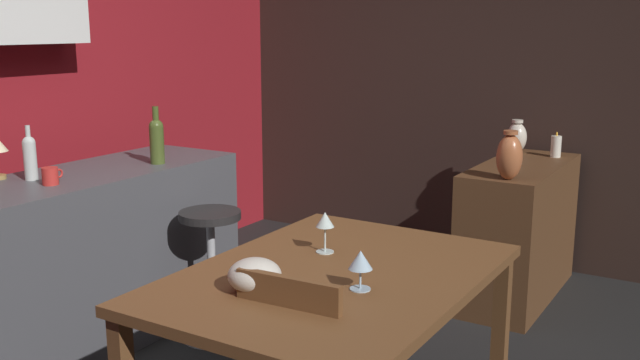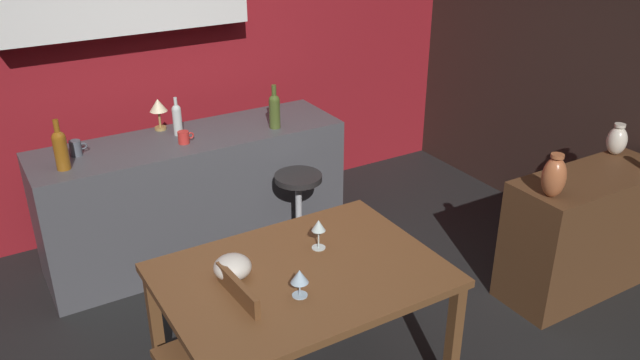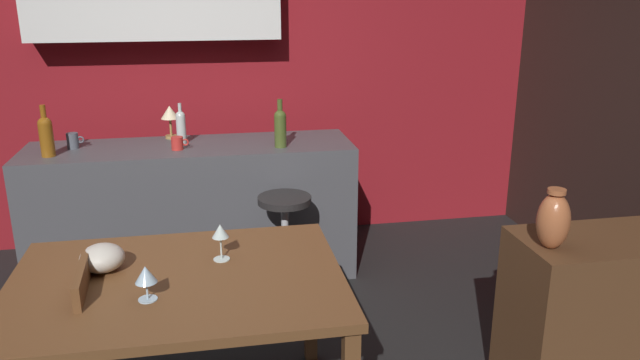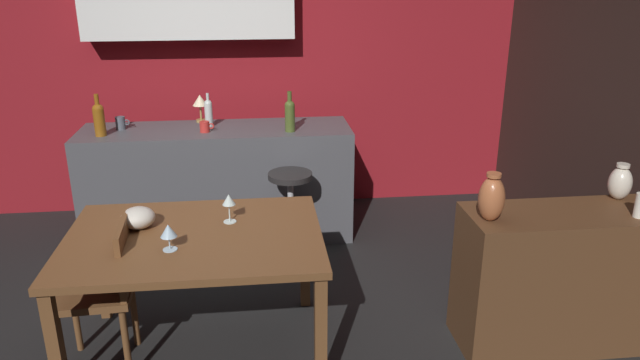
{
  "view_description": "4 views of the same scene",
  "coord_description": "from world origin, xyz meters",
  "px_view_note": "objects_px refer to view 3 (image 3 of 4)",
  "views": [
    {
      "loc": [
        -2.3,
        -1.46,
        1.63
      ],
      "look_at": [
        0.55,
        0.29,
        0.9
      ],
      "focal_mm": 40.15,
      "sensor_mm": 36.0,
      "label": 1
    },
    {
      "loc": [
        -1.43,
        -2.52,
        2.5
      ],
      "look_at": [
        0.25,
        0.28,
        0.95
      ],
      "focal_mm": 36.09,
      "sensor_mm": 36.0,
      "label": 2
    },
    {
      "loc": [
        0.01,
        -2.57,
        1.88
      ],
      "look_at": [
        0.57,
        0.42,
        0.93
      ],
      "focal_mm": 34.68,
      "sensor_mm": 36.0,
      "label": 3
    },
    {
      "loc": [
        0.2,
        -3.11,
        2.08
      ],
      "look_at": [
        0.57,
        0.15,
        0.9
      ],
      "focal_mm": 33.07,
      "sensor_mm": 36.0,
      "label": 4
    }
  ],
  "objects_px": {
    "fruit_bowl": "(102,258)",
    "cup_slate": "(73,141)",
    "wine_bottle_olive": "(280,126)",
    "vase_copper": "(553,220)",
    "counter_lamp": "(170,115)",
    "wine_bottle_clear": "(181,126)",
    "wine_glass_right": "(220,233)",
    "sideboard_cabinet": "(625,317)",
    "chair_near_window": "(60,351)",
    "wine_bottle_amber": "(46,134)",
    "wine_glass_left": "(146,276)",
    "dining_table": "(178,295)",
    "cup_red": "(178,143)",
    "bar_stool": "(285,247)"
  },
  "relations": [
    {
      "from": "fruit_bowl",
      "to": "cup_slate",
      "type": "xyz_separation_m",
      "value": [
        -0.38,
        1.53,
        0.15
      ]
    },
    {
      "from": "wine_bottle_olive",
      "to": "vase_copper",
      "type": "height_order",
      "value": "wine_bottle_olive"
    },
    {
      "from": "counter_lamp",
      "to": "vase_copper",
      "type": "bearing_deg",
      "value": -50.49
    },
    {
      "from": "fruit_bowl",
      "to": "vase_copper",
      "type": "relative_size",
      "value": 0.7
    },
    {
      "from": "wine_bottle_clear",
      "to": "counter_lamp",
      "type": "xyz_separation_m",
      "value": [
        -0.07,
        0.16,
        0.04
      ]
    },
    {
      "from": "wine_glass_right",
      "to": "wine_bottle_clear",
      "type": "relative_size",
      "value": 0.63
    },
    {
      "from": "sideboard_cabinet",
      "to": "wine_bottle_olive",
      "type": "height_order",
      "value": "wine_bottle_olive"
    },
    {
      "from": "cup_slate",
      "to": "counter_lamp",
      "type": "height_order",
      "value": "counter_lamp"
    },
    {
      "from": "wine_bottle_olive",
      "to": "chair_near_window",
      "type": "bearing_deg",
      "value": -125.92
    },
    {
      "from": "wine_glass_right",
      "to": "wine_bottle_clear",
      "type": "distance_m",
      "value": 1.55
    },
    {
      "from": "wine_bottle_amber",
      "to": "cup_slate",
      "type": "height_order",
      "value": "wine_bottle_amber"
    },
    {
      "from": "fruit_bowl",
      "to": "wine_bottle_olive",
      "type": "bearing_deg",
      "value": 55.31
    },
    {
      "from": "wine_glass_left",
      "to": "wine_bottle_amber",
      "type": "relative_size",
      "value": 0.44
    },
    {
      "from": "wine_bottle_amber",
      "to": "dining_table",
      "type": "bearing_deg",
      "value": -61.84
    },
    {
      "from": "cup_red",
      "to": "counter_lamp",
      "type": "height_order",
      "value": "counter_lamp"
    },
    {
      "from": "wine_bottle_amber",
      "to": "sideboard_cabinet",
      "type": "bearing_deg",
      "value": -29.52
    },
    {
      "from": "wine_glass_left",
      "to": "cup_slate",
      "type": "relative_size",
      "value": 1.3
    },
    {
      "from": "cup_red",
      "to": "counter_lamp",
      "type": "xyz_separation_m",
      "value": [
        -0.05,
        0.32,
        0.12
      ]
    },
    {
      "from": "dining_table",
      "to": "wine_bottle_olive",
      "type": "bearing_deg",
      "value": 67.21
    },
    {
      "from": "bar_stool",
      "to": "dining_table",
      "type": "bearing_deg",
      "value": -118.37
    },
    {
      "from": "dining_table",
      "to": "cup_slate",
      "type": "relative_size",
      "value": 12.71
    },
    {
      "from": "sideboard_cabinet",
      "to": "wine_bottle_amber",
      "type": "bearing_deg",
      "value": 150.48
    },
    {
      "from": "dining_table",
      "to": "fruit_bowl",
      "type": "xyz_separation_m",
      "value": [
        -0.31,
        0.13,
        0.14
      ]
    },
    {
      "from": "chair_near_window",
      "to": "bar_stool",
      "type": "distance_m",
      "value": 1.55
    },
    {
      "from": "bar_stool",
      "to": "wine_bottle_amber",
      "type": "xyz_separation_m",
      "value": [
        -1.38,
        0.41,
        0.67
      ]
    },
    {
      "from": "sideboard_cabinet",
      "to": "wine_bottle_olive",
      "type": "relative_size",
      "value": 3.56
    },
    {
      "from": "dining_table",
      "to": "chair_near_window",
      "type": "bearing_deg",
      "value": -174.4
    },
    {
      "from": "dining_table",
      "to": "sideboard_cabinet",
      "type": "distance_m",
      "value": 2.05
    },
    {
      "from": "wine_bottle_clear",
      "to": "wine_bottle_amber",
      "type": "xyz_separation_m",
      "value": [
        -0.79,
        -0.19,
        0.02
      ]
    },
    {
      "from": "chair_near_window",
      "to": "wine_bottle_clear",
      "type": "relative_size",
      "value": 3.18
    },
    {
      "from": "sideboard_cabinet",
      "to": "cup_slate",
      "type": "distance_m",
      "value": 3.29
    },
    {
      "from": "wine_glass_right",
      "to": "cup_red",
      "type": "relative_size",
      "value": 1.52
    },
    {
      "from": "cup_slate",
      "to": "vase_copper",
      "type": "bearing_deg",
      "value": -39.13
    },
    {
      "from": "wine_bottle_olive",
      "to": "dining_table",
      "type": "bearing_deg",
      "value": -112.79
    },
    {
      "from": "bar_stool",
      "to": "cup_red",
      "type": "xyz_separation_m",
      "value": [
        -0.62,
        0.43,
        0.57
      ]
    },
    {
      "from": "wine_bottle_olive",
      "to": "bar_stool",
      "type": "bearing_deg",
      "value": -94.34
    },
    {
      "from": "sideboard_cabinet",
      "to": "bar_stool",
      "type": "bearing_deg",
      "value": 140.47
    },
    {
      "from": "fruit_bowl",
      "to": "wine_bottle_olive",
      "type": "height_order",
      "value": "wine_bottle_olive"
    },
    {
      "from": "sideboard_cabinet",
      "to": "counter_lamp",
      "type": "distance_m",
      "value": 2.95
    },
    {
      "from": "bar_stool",
      "to": "vase_copper",
      "type": "distance_m",
      "value": 1.69
    },
    {
      "from": "fruit_bowl",
      "to": "wine_bottle_amber",
      "type": "xyz_separation_m",
      "value": [
        -0.49,
        1.36,
        0.24
      ]
    },
    {
      "from": "wine_glass_right",
      "to": "fruit_bowl",
      "type": "distance_m",
      "value": 0.5
    },
    {
      "from": "chair_near_window",
      "to": "vase_copper",
      "type": "distance_m",
      "value": 2.1
    },
    {
      "from": "fruit_bowl",
      "to": "wine_bottle_olive",
      "type": "relative_size",
      "value": 0.6
    },
    {
      "from": "chair_near_window",
      "to": "wine_bottle_olive",
      "type": "height_order",
      "value": "wine_bottle_olive"
    },
    {
      "from": "bar_stool",
      "to": "vase_copper",
      "type": "bearing_deg",
      "value": -51.87
    },
    {
      "from": "chair_near_window",
      "to": "cup_slate",
      "type": "distance_m",
      "value": 1.79
    },
    {
      "from": "dining_table",
      "to": "chair_near_window",
      "type": "xyz_separation_m",
      "value": [
        -0.48,
        -0.05,
        -0.18
      ]
    },
    {
      "from": "wine_glass_left",
      "to": "vase_copper",
      "type": "relative_size",
      "value": 0.53
    },
    {
      "from": "wine_glass_left",
      "to": "wine_bottle_olive",
      "type": "bearing_deg",
      "value": 66.23
    }
  ]
}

